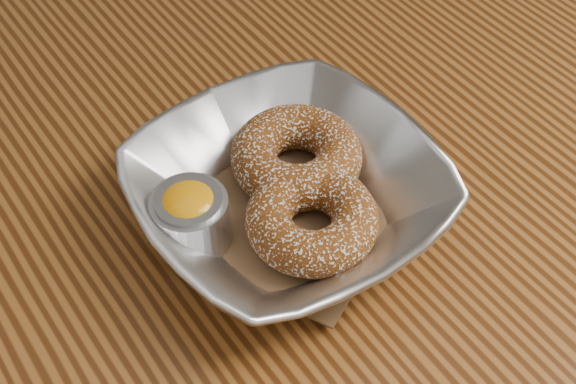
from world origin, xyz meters
TOP-DOWN VIEW (x-y plane):
  - table at (0.00, 0.00)m, footprint 1.20×0.80m
  - serving_bowl at (0.05, -0.02)m, footprint 0.21×0.21m
  - parchment at (0.05, -0.02)m, footprint 0.19×0.19m
  - donut_back at (0.08, 0.00)m, footprint 0.12×0.12m
  - donut_front at (0.05, -0.05)m, footprint 0.10×0.10m
  - ramekin at (-0.02, -0.01)m, footprint 0.05×0.05m

SIDE VIEW (x-z plane):
  - table at x=0.00m, z-range 0.28..1.03m
  - parchment at x=0.05m, z-range 0.76..0.76m
  - serving_bowl at x=0.05m, z-range 0.75..0.80m
  - donut_front at x=0.05m, z-range 0.76..0.79m
  - donut_back at x=0.08m, z-range 0.76..0.79m
  - ramekin at x=-0.02m, z-range 0.76..0.81m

